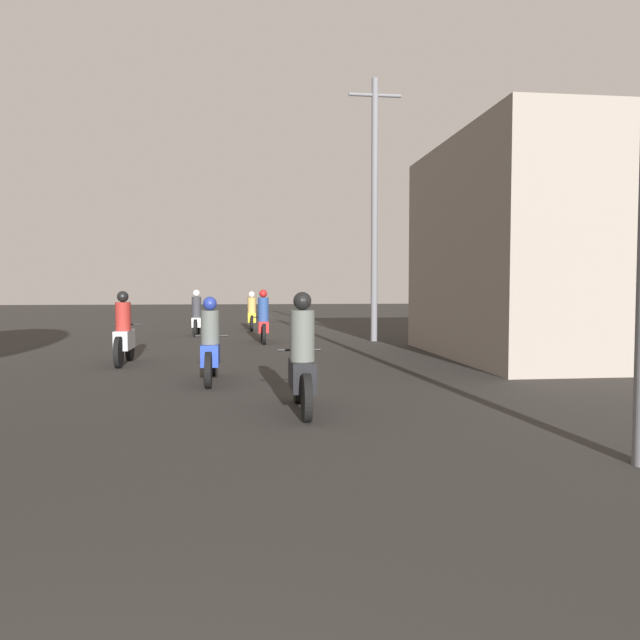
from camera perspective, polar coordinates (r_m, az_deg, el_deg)
motorcycle_black at (r=8.28m, az=-1.66°, el=-4.10°), size 0.60×1.87×1.60m
motorcycle_blue at (r=11.06m, az=-9.99°, el=-2.52°), size 0.60×2.04×1.50m
motorcycle_silver at (r=14.01m, az=-17.48°, el=-1.34°), size 0.60×1.94×1.58m
motorcycle_red at (r=18.77m, az=-5.21°, el=-0.12°), size 0.60×2.05×1.59m
motorcycle_white at (r=21.75m, az=-11.21°, el=0.27°), size 0.60×1.84×1.57m
motorcycle_yellow at (r=24.25m, az=-6.26°, el=0.51°), size 0.60×2.05×1.50m
building_right_near at (r=15.89m, az=21.01°, el=6.00°), size 5.45×6.84×5.08m
utility_pole_far at (r=19.33m, az=5.00°, el=10.38°), size 1.60×0.20×7.94m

